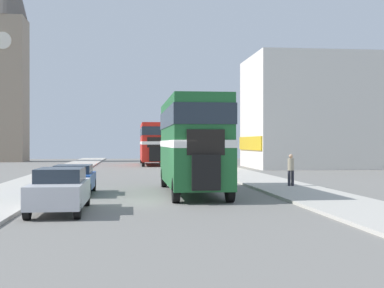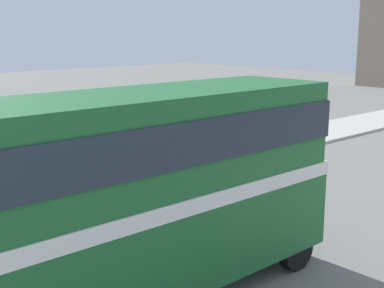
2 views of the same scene
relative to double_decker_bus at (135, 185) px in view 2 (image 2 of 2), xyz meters
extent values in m
cube|color=#1E602D|center=(0.00, 0.02, -1.25)|extent=(2.46, 9.37, 1.71)
cube|color=white|center=(0.00, 0.02, -0.24)|extent=(2.48, 9.42, 0.31)
cube|color=#1E602D|center=(0.00, 0.02, 0.86)|extent=(2.41, 9.19, 1.87)
cube|color=#232D38|center=(0.00, 0.02, 0.95)|extent=(2.48, 9.28, 0.84)
cylinder|color=black|center=(-1.09, 3.81, -2.08)|extent=(0.28, 1.00, 1.00)
cylinder|color=black|center=(1.09, 3.81, -2.08)|extent=(0.28, 1.00, 1.00)
cube|color=#1E479E|center=(-5.51, 0.13, -1.95)|extent=(1.83, 4.08, 0.68)
cube|color=#232D38|center=(-5.51, 0.29, -1.42)|extent=(1.61, 2.12, 0.39)
cylinder|color=black|center=(-6.33, 1.72, -2.26)|extent=(0.20, 0.64, 0.64)
cylinder|color=black|center=(-4.70, 1.72, -2.26)|extent=(0.20, 0.64, 0.64)
camera|label=1|loc=(-2.85, -24.97, -0.20)|focal=50.00mm
camera|label=2|loc=(8.12, -5.90, 2.95)|focal=50.00mm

